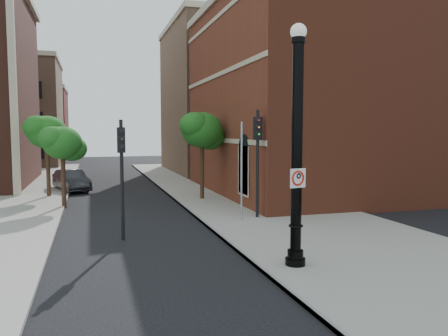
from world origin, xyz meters
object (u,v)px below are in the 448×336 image
object	(u,v)px
no_parking_sign	(298,178)
traffic_signal_left	(122,159)
parked_car	(71,180)
lamppost	(297,158)
traffic_signal_right	(258,146)

from	to	relation	value
no_parking_sign	traffic_signal_left	bearing A→B (deg)	118.15
no_parking_sign	parked_car	xyz separation A→B (m)	(-6.97, 19.93, -2.00)
lamppost	no_parking_sign	size ratio (longest dim) A/B	12.75
no_parking_sign	parked_car	world-z (taller)	no_parking_sign
parked_car	traffic_signal_right	xyz separation A→B (m)	(8.56, -12.72, 2.66)
traffic_signal_left	traffic_signal_right	size ratio (longest dim) A/B	0.89
traffic_signal_left	no_parking_sign	bearing A→B (deg)	-39.51
no_parking_sign	traffic_signal_left	world-z (taller)	traffic_signal_left
no_parking_sign	traffic_signal_right	bearing A→B (deg)	64.15
lamppost	parked_car	distance (m)	21.12
lamppost	traffic_signal_left	distance (m)	6.79
traffic_signal_left	traffic_signal_right	world-z (taller)	traffic_signal_right
traffic_signal_left	traffic_signal_right	distance (m)	6.50
parked_car	traffic_signal_right	bearing A→B (deg)	-73.78
parked_car	traffic_signal_left	xyz separation A→B (m)	(2.40, -14.79, 2.30)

